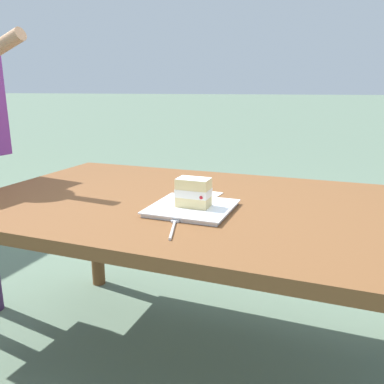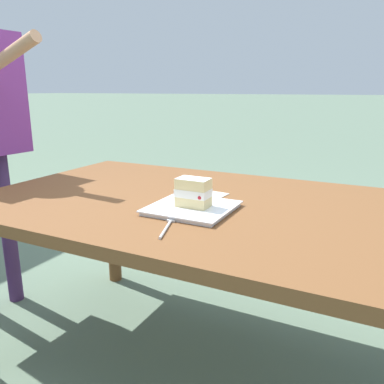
{
  "view_description": "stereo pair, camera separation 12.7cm",
  "coord_description": "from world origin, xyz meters",
  "px_view_note": "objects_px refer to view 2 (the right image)",
  "views": [
    {
      "loc": [
        -0.43,
        1.27,
        1.07
      ],
      "look_at": [
        0.01,
        0.12,
        0.74
      ],
      "focal_mm": 36.73,
      "sensor_mm": 36.0,
      "label": 1
    },
    {
      "loc": [
        -0.55,
        1.22,
        1.07
      ],
      "look_at": [
        0.01,
        0.12,
        0.74
      ],
      "focal_mm": 36.73,
      "sensor_mm": 36.0,
      "label": 2
    }
  ],
  "objects_px": {
    "dessert_plate": "(192,208)",
    "cake_slice": "(194,193)",
    "patio_table": "(208,222)",
    "dessert_fork": "(168,226)",
    "paper_napkin": "(205,194)"
  },
  "relations": [
    {
      "from": "dessert_plate",
      "to": "cake_slice",
      "type": "height_order",
      "value": "cake_slice"
    },
    {
      "from": "patio_table",
      "to": "dessert_fork",
      "type": "distance_m",
      "value": 0.3
    },
    {
      "from": "dessert_plate",
      "to": "paper_napkin",
      "type": "relative_size",
      "value": 1.55
    },
    {
      "from": "paper_napkin",
      "to": "dessert_plate",
      "type": "bearing_deg",
      "value": 103.33
    },
    {
      "from": "patio_table",
      "to": "dessert_fork",
      "type": "height_order",
      "value": "dessert_fork"
    },
    {
      "from": "dessert_plate",
      "to": "cake_slice",
      "type": "bearing_deg",
      "value": 165.57
    },
    {
      "from": "patio_table",
      "to": "dessert_plate",
      "type": "bearing_deg",
      "value": 86.99
    },
    {
      "from": "patio_table",
      "to": "paper_napkin",
      "type": "height_order",
      "value": "paper_napkin"
    },
    {
      "from": "dessert_plate",
      "to": "dessert_fork",
      "type": "bearing_deg",
      "value": 93.12
    },
    {
      "from": "dessert_plate",
      "to": "paper_napkin",
      "type": "distance_m",
      "value": 0.21
    },
    {
      "from": "cake_slice",
      "to": "dessert_fork",
      "type": "bearing_deg",
      "value": 89.83
    },
    {
      "from": "patio_table",
      "to": "cake_slice",
      "type": "distance_m",
      "value": 0.18
    },
    {
      "from": "patio_table",
      "to": "paper_napkin",
      "type": "bearing_deg",
      "value": -58.06
    },
    {
      "from": "patio_table",
      "to": "cake_slice",
      "type": "xyz_separation_m",
      "value": [
        -0.0,
        0.12,
        0.14
      ]
    },
    {
      "from": "dessert_fork",
      "to": "paper_napkin",
      "type": "xyz_separation_m",
      "value": [
        0.06,
        -0.38,
        -0.0
      ]
    }
  ]
}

